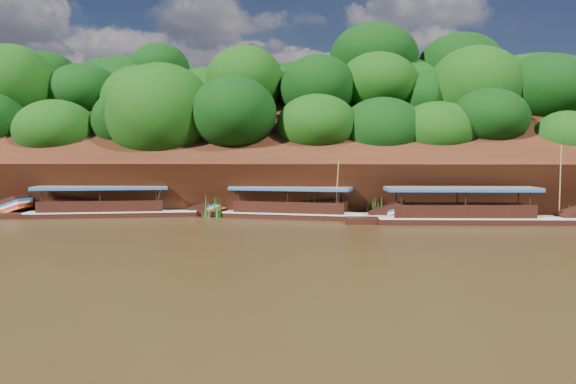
# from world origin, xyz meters

# --- Properties ---
(ground) EXTENTS (160.00, 160.00, 0.00)m
(ground) POSITION_xyz_m (0.00, 0.00, 0.00)
(ground) COLOR black
(ground) RESTS_ON ground
(riverbank) EXTENTS (120.00, 30.06, 19.40)m
(riverbank) POSITION_xyz_m (-0.01, 22.73, 1.89)
(riverbank) COLOR black
(riverbank) RESTS_ON ground
(boat_0) EXTENTS (14.42, 2.85, 5.38)m
(boat_0) POSITION_xyz_m (12.52, 6.31, 0.53)
(boat_0) COLOR black
(boat_0) RESTS_ON ground
(boat_1) EXTENTS (12.71, 3.99, 4.41)m
(boat_1) POSITION_xyz_m (1.32, 8.35, 0.49)
(boat_1) COLOR black
(boat_1) RESTS_ON ground
(boat_2) EXTENTS (13.89, 4.65, 5.23)m
(boat_2) POSITION_xyz_m (-11.87, 8.82, 0.49)
(boat_2) COLOR black
(boat_2) RESTS_ON ground
(reeds) EXTENTS (48.23, 2.79, 2.09)m
(reeds) POSITION_xyz_m (-3.36, 9.47, 0.88)
(reeds) COLOR #1B5916
(reeds) RESTS_ON ground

